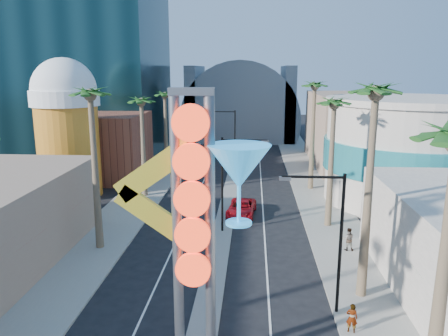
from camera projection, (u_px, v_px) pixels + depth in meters
sidewalk_west at (151, 184)px, 51.58m from camera, size 5.00×100.00×0.15m
sidewalk_east at (314, 187)px, 50.34m from camera, size 5.00×100.00×0.15m
median at (233, 179)px, 53.88m from camera, size 1.60×84.00×0.15m
brick_filler_west at (104, 146)px, 54.07m from camera, size 10.00×10.00×8.00m
filler_east at (349, 130)px, 61.49m from camera, size 10.00×20.00×10.00m
beer_mug at (67, 123)px, 45.50m from camera, size 7.00×7.00×14.50m
turquoise_building at (408, 151)px, 43.78m from camera, size 16.60×16.60×10.60m
canopy at (241, 116)px, 86.05m from camera, size 22.00×16.00×22.00m
neon_sign at (213, 216)px, 18.13m from camera, size 6.53×2.60×12.55m
streetlight_0 at (229, 176)px, 35.27m from camera, size 3.79×0.25×8.00m
streetlight_1 at (231, 134)px, 58.70m from camera, size 3.79×0.25×8.00m
streetlight_2 at (332, 231)px, 23.19m from camera, size 3.45×0.25×8.00m
palm_1 at (91, 105)px, 30.70m from camera, size 2.40×2.40×12.70m
palm_2 at (142, 107)px, 44.62m from camera, size 2.40×2.40×11.20m
palm_3 at (165, 100)px, 56.30m from camera, size 2.40×2.40×11.20m
palm_5 at (375, 107)px, 23.58m from camera, size 2.40×2.40×13.20m
palm_6 at (334, 111)px, 35.55m from camera, size 2.40×2.40×11.70m
palm_7 at (315, 93)px, 47.04m from camera, size 2.40×2.40×12.70m
red_pickup at (241, 208)px, 40.35m from camera, size 2.90×5.42×1.45m
pedestrian_a at (352, 318)px, 22.12m from camera, size 0.64×0.49×1.57m
pedestrian_b at (348, 239)px, 32.24m from camera, size 0.89×0.72×1.73m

